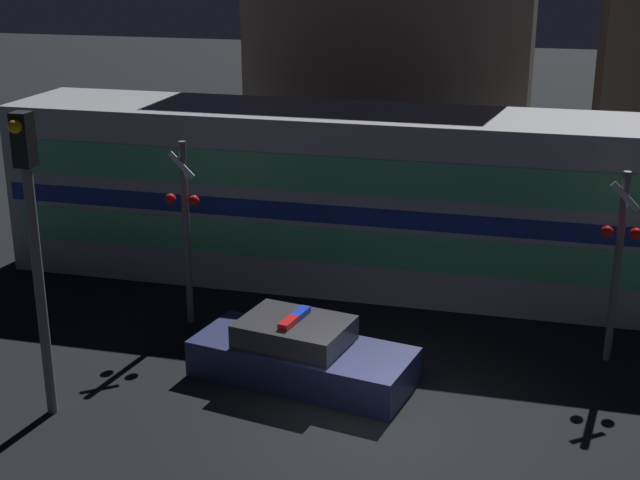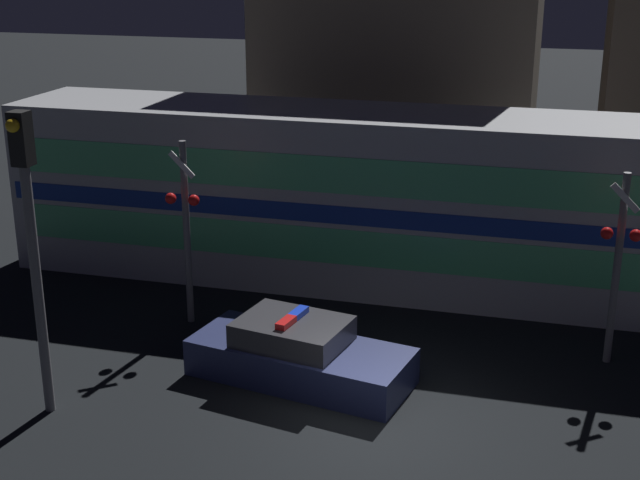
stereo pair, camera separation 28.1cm
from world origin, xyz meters
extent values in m
plane|color=black|center=(0.00, 0.00, 0.00)|extent=(120.00, 120.00, 0.00)
cube|color=#B7BABF|center=(-2.54, 7.11, 2.11)|extent=(16.05, 3.04, 4.21)
cube|color=#193899|center=(-2.54, 5.58, 2.11)|extent=(15.73, 0.03, 0.42)
cube|color=#59D88C|center=(-2.54, 5.58, 1.35)|extent=(15.25, 0.02, 0.84)
cube|color=#59D88C|center=(-2.54, 5.58, 3.03)|extent=(15.25, 0.02, 0.84)
cube|color=navy|center=(-1.80, 1.61, 0.36)|extent=(4.46, 2.46, 0.72)
cube|color=#333338|center=(-1.96, 1.64, 0.95)|extent=(2.27, 1.85, 0.47)
cube|color=red|center=(-2.01, 1.39, 1.25)|extent=(0.29, 0.54, 0.12)
cube|color=blue|center=(-1.92, 1.89, 1.25)|extent=(0.29, 0.54, 0.12)
cylinder|color=slate|center=(3.92, 3.96, 1.95)|extent=(0.15, 0.15, 3.90)
sphere|color=red|center=(3.65, 3.81, 2.73)|extent=(0.24, 0.24, 0.24)
sphere|color=red|center=(4.18, 3.81, 2.73)|extent=(0.24, 0.24, 0.24)
cube|color=white|center=(3.92, 3.86, 3.43)|extent=(0.58, 0.03, 0.58)
cylinder|color=slate|center=(-4.93, 3.60, 2.04)|extent=(0.15, 0.15, 4.07)
sphere|color=red|center=(-5.19, 3.45, 2.85)|extent=(0.24, 0.24, 0.24)
sphere|color=red|center=(-4.66, 3.45, 2.85)|extent=(0.24, 0.24, 0.24)
cube|color=white|center=(-4.93, 3.50, 3.58)|extent=(0.58, 0.03, 0.58)
cylinder|color=slate|center=(-5.81, -0.73, 2.26)|extent=(0.18, 0.18, 4.52)
cube|color=black|center=(-5.81, -0.73, 4.97)|extent=(0.30, 0.30, 0.90)
sphere|color=gold|center=(-5.81, -0.93, 5.22)|extent=(0.23, 0.23, 0.23)
cube|color=#726656|center=(-2.25, 14.02, 5.03)|extent=(8.10, 5.39, 10.07)
camera|label=1|loc=(2.36, -13.23, 8.01)|focal=50.00mm
camera|label=2|loc=(2.64, -13.16, 8.01)|focal=50.00mm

